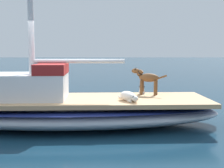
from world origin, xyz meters
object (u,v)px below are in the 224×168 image
(sailboat_main, at_px, (71,112))
(dog_white, at_px, (128,96))
(dog_brown, at_px, (147,79))
(deck_winch, at_px, (142,90))

(sailboat_main, xyz_separation_m, dog_white, (-0.38, -1.38, 0.43))
(dog_brown, relative_size, deck_winch, 4.33)
(dog_brown, distance_m, deck_winch, 0.38)
(sailboat_main, height_order, deck_winch, deck_winch)
(sailboat_main, distance_m, deck_winch, 2.00)
(dog_brown, relative_size, dog_white, 1.01)
(deck_winch, bearing_deg, sailboat_main, 114.57)
(dog_white, bearing_deg, deck_winch, -18.63)
(sailboat_main, bearing_deg, dog_white, -105.30)
(sailboat_main, distance_m, dog_white, 1.49)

